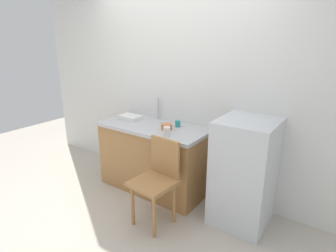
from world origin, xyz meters
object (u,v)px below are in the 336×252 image
(refrigerator, at_px, (244,172))
(terracotta_bowl, at_px, (167,127))
(cup_teal, at_px, (178,124))
(chair, at_px, (157,178))
(dish_tray, at_px, (130,117))
(cup_white, at_px, (167,131))

(refrigerator, xyz_separation_m, terracotta_bowl, (-0.93, -0.04, 0.32))
(terracotta_bowl, bearing_deg, cup_teal, 73.07)
(refrigerator, distance_m, cup_teal, 0.95)
(terracotta_bowl, bearing_deg, chair, -65.12)
(refrigerator, height_order, cup_teal, refrigerator)
(refrigerator, relative_size, cup_teal, 14.51)
(terracotta_bowl, distance_m, cup_teal, 0.17)
(dish_tray, distance_m, cup_teal, 0.69)
(refrigerator, distance_m, dish_tray, 1.60)
(dish_tray, bearing_deg, cup_white, -18.68)
(refrigerator, relative_size, terracotta_bowl, 8.62)
(dish_tray, bearing_deg, chair, -33.21)
(cup_teal, bearing_deg, cup_white, -76.49)
(cup_teal, bearing_deg, dish_tray, -173.21)
(chair, height_order, dish_tray, dish_tray)
(refrigerator, xyz_separation_m, dish_tray, (-1.57, 0.04, 0.32))
(cup_white, bearing_deg, cup_teal, 103.51)
(chair, bearing_deg, cup_teal, 110.48)
(cup_teal, bearing_deg, terracotta_bowl, -106.93)
(terracotta_bowl, height_order, cup_teal, cup_teal)
(terracotta_bowl, height_order, cup_white, cup_white)
(cup_white, bearing_deg, refrigerator, 15.35)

